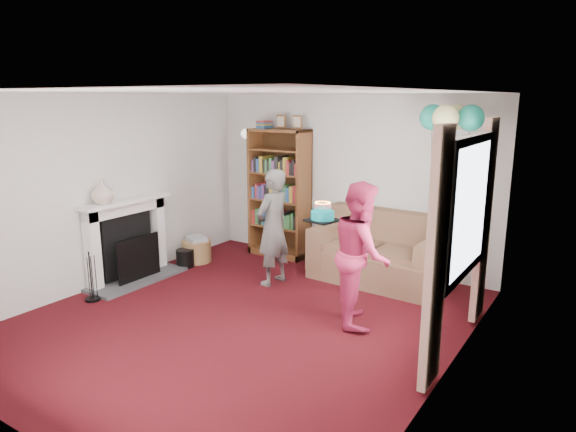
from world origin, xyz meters
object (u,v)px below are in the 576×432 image
Objects in this scene: person_striped at (273,227)px; birthday_cake at (323,215)px; person_magenta at (361,253)px; bookcase at (281,194)px; sofa at (381,255)px.

person_striped is 4.82× the size of birthday_cake.
person_magenta reaches higher than person_striped.
birthday_cake is at bearing -43.34° from bookcase.
birthday_cake is (1.61, -1.52, 0.16)m from bookcase.
birthday_cake reaches higher than sofa.
person_magenta is 0.65m from birthday_cake.
bookcase is at bearing -144.87° from person_striped.
sofa is at bearing 81.43° from birthday_cake.
birthday_cake is (-0.54, 0.09, 0.34)m from person_magenta.
sofa is at bearing -15.59° from person_magenta.
person_striped is at bearing -138.53° from sofa.
birthday_cake is at bearing 74.36° from person_striped.
bookcase is 1.34m from person_striped.
bookcase reaches higher than person_striped.
person_magenta is (2.16, -1.62, -0.18)m from bookcase.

